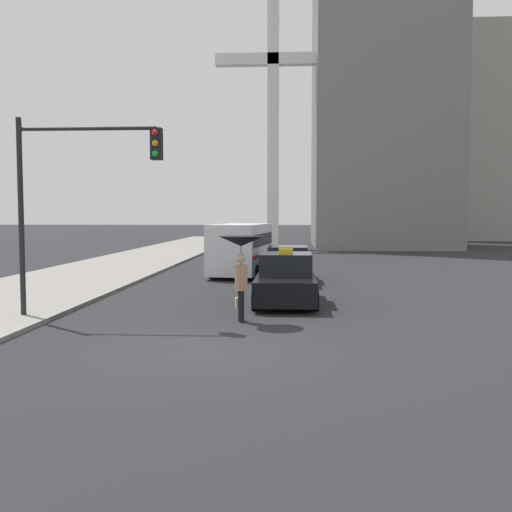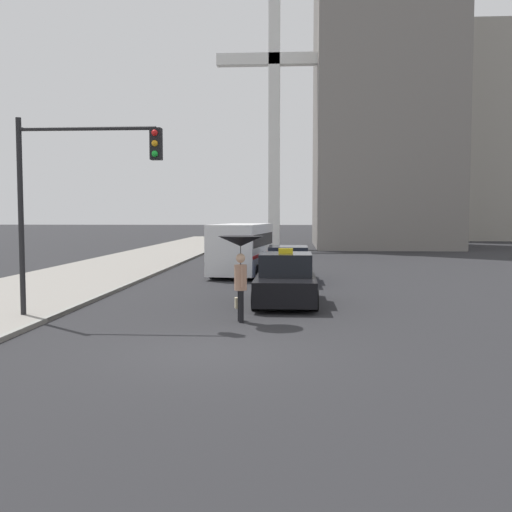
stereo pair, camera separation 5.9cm
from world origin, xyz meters
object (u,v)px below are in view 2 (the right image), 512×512
at_px(taxi, 286,281).
at_px(pedestrian_with_umbrella, 241,251).
at_px(monument_cross, 274,100).
at_px(sedan_red, 288,265).
at_px(traffic_light, 79,178).
at_px(ambulance_van, 242,247).

height_order(taxi, pedestrian_with_umbrella, pedestrian_with_umbrella).
relative_size(taxi, monument_cross, 0.20).
height_order(sedan_red, monument_cross, monument_cross).
relative_size(traffic_light, monument_cross, 0.25).
bearing_deg(monument_cross, traffic_light, -96.65).
bearing_deg(sedan_red, pedestrian_with_umbrella, 83.24).
relative_size(sedan_red, pedestrian_with_umbrella, 2.11).
bearing_deg(monument_cross, pedestrian_with_umbrella, -89.51).
bearing_deg(ambulance_van, sedan_red, 136.42).
bearing_deg(sedan_red, ambulance_van, -50.14).
xyz_separation_m(taxi, traffic_light, (-5.27, -3.20, 2.97)).
bearing_deg(ambulance_van, pedestrian_with_umbrella, 101.44).
distance_m(taxi, ambulance_van, 8.91).
relative_size(ambulance_van, traffic_light, 1.10).
height_order(taxi, ambulance_van, ambulance_van).
xyz_separation_m(sedan_red, pedestrian_with_umbrella, (-1.11, -9.35, 1.14)).
xyz_separation_m(taxi, pedestrian_with_umbrella, (-1.10, -3.25, 1.11)).
height_order(sedan_red, traffic_light, traffic_light).
relative_size(ambulance_van, pedestrian_with_umbrella, 2.62).
xyz_separation_m(taxi, monument_cross, (-1.38, 30.14, 11.16)).
bearing_deg(taxi, sedan_red, -90.09).
distance_m(ambulance_van, traffic_light, 12.48).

